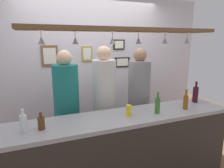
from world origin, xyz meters
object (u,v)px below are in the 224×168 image
object	(u,v)px
bottle_soda_clear	(24,123)
bottle_wine_dark_red	(195,94)
bottle_beer_green_import	(157,105)
drink_can	(129,110)
picture_frame_caricature	(50,56)
bottle_beer_brown_stubby	(41,123)
person_middle_white_patterned_shirt	(104,94)
picture_frame_lower_pair	(122,62)
person_left_teal_shirt	(67,100)
picture_frame_crest	(87,54)
picture_frame_upper_small	(119,45)
person_right_grey_shirt	(139,92)
bottle_beer_amber_tall	(186,102)

from	to	relation	value
bottle_soda_clear	bottle_wine_dark_red	size ratio (longest dim) A/B	0.77
bottle_beer_green_import	bottle_wine_dark_red	bearing A→B (deg)	13.05
drink_can	picture_frame_caricature	distance (m)	1.69
bottle_beer_brown_stubby	bottle_soda_clear	size ratio (longest dim) A/B	0.78
bottle_beer_brown_stubby	bottle_soda_clear	distance (m)	0.16
person_middle_white_patterned_shirt	picture_frame_lower_pair	distance (m)	1.06
person_left_teal_shirt	picture_frame_crest	bearing A→B (deg)	57.03
bottle_beer_green_import	picture_frame_upper_small	xyz separation A→B (m)	(0.13, 1.48, 0.68)
person_left_teal_shirt	picture_frame_caricature	world-z (taller)	picture_frame_caricature
person_right_grey_shirt	bottle_soda_clear	size ratio (longest dim) A/B	7.43
picture_frame_crest	picture_frame_upper_small	size ratio (longest dim) A/B	1.18
drink_can	picture_frame_lower_pair	world-z (taller)	picture_frame_lower_pair
person_middle_white_patterned_shirt	picture_frame_upper_small	distance (m)	1.17
picture_frame_caricature	picture_frame_lower_pair	bearing A→B (deg)	0.00
person_left_teal_shirt	bottle_beer_amber_tall	distance (m)	1.56
picture_frame_caricature	bottle_beer_amber_tall	bearing A→B (deg)	-44.45
person_left_teal_shirt	picture_frame_lower_pair	world-z (taller)	person_left_teal_shirt
picture_frame_caricature	bottle_wine_dark_red	bearing A→B (deg)	-35.20
person_left_teal_shirt	bottle_wine_dark_red	size ratio (longest dim) A/B	5.67
bottle_beer_amber_tall	person_left_teal_shirt	bearing A→B (deg)	152.71
person_middle_white_patterned_shirt	bottle_soda_clear	world-z (taller)	person_middle_white_patterned_shirt
bottle_beer_amber_tall	picture_frame_caricature	size ratio (longest dim) A/B	0.76
bottle_beer_brown_stubby	picture_frame_upper_small	xyz separation A→B (m)	(1.45, 1.43, 0.71)
bottle_soda_clear	picture_frame_upper_small	bearing A→B (deg)	41.79
bottle_beer_amber_tall	bottle_beer_green_import	size ratio (longest dim) A/B	1.00
bottle_beer_brown_stubby	picture_frame_caricature	world-z (taller)	picture_frame_caricature
picture_frame_lower_pair	person_middle_white_patterned_shirt	bearing A→B (deg)	-129.37
bottle_wine_dark_red	picture_frame_lower_pair	world-z (taller)	picture_frame_lower_pair
person_left_teal_shirt	person_middle_white_patterned_shirt	distance (m)	0.54
picture_frame_caricature	picture_frame_upper_small	bearing A→B (deg)	0.00
drink_can	picture_frame_caricature	world-z (taller)	picture_frame_caricature
bottle_beer_amber_tall	bottle_soda_clear	xyz separation A→B (m)	(-1.89, 0.05, -0.01)
bottle_beer_amber_tall	picture_frame_upper_small	world-z (taller)	picture_frame_upper_small
bottle_beer_brown_stubby	bottle_beer_green_import	bearing A→B (deg)	-1.92
picture_frame_lower_pair	drink_can	bearing A→B (deg)	-111.29
person_left_teal_shirt	picture_frame_lower_pair	xyz separation A→B (m)	(1.17, 0.77, 0.39)
drink_can	picture_frame_lower_pair	distance (m)	1.56
person_left_teal_shirt	person_middle_white_patterned_shirt	size ratio (longest dim) A/B	0.97
picture_frame_lower_pair	bottle_wine_dark_red	bearing A→B (deg)	-67.07
person_right_grey_shirt	picture_frame_upper_small	size ratio (longest dim) A/B	7.77
person_right_grey_shirt	picture_frame_caricature	size ratio (longest dim) A/B	5.03
drink_can	bottle_wine_dark_red	bearing A→B (deg)	5.48
bottle_wine_dark_red	bottle_beer_green_import	xyz separation A→B (m)	(-0.75, -0.17, -0.01)
picture_frame_upper_small	person_left_teal_shirt	bearing A→B (deg)	-145.12
bottle_beer_green_import	drink_can	size ratio (longest dim) A/B	2.13
picture_frame_lower_pair	picture_frame_caricature	bearing A→B (deg)	180.00
drink_can	picture_frame_upper_small	world-z (taller)	picture_frame_upper_small
person_left_teal_shirt	bottle_beer_brown_stubby	bearing A→B (deg)	-117.67
bottle_beer_brown_stubby	bottle_wine_dark_red	world-z (taller)	bottle_wine_dark_red
picture_frame_crest	drink_can	bearing A→B (deg)	-84.98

